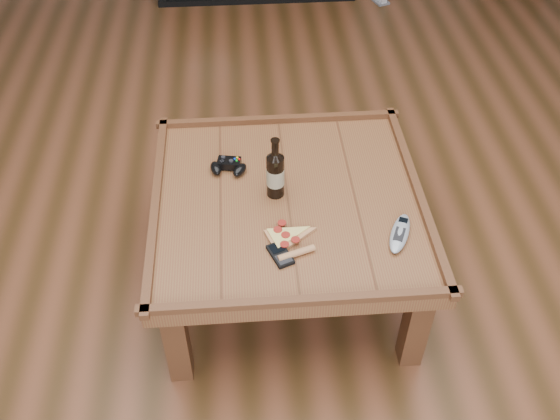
{
  "coord_description": "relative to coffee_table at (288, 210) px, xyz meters",
  "views": [
    {
      "loc": [
        -0.16,
        -1.68,
        2.02
      ],
      "look_at": [
        -0.04,
        -0.13,
        0.52
      ],
      "focal_mm": 40.0,
      "sensor_mm": 36.0,
      "label": 1
    }
  ],
  "objects": [
    {
      "name": "pizza_slice",
      "position": [
        -0.02,
        -0.21,
        0.07
      ],
      "size": [
        0.22,
        0.27,
        0.02
      ],
      "rotation": [
        0.0,
        0.0,
        0.34
      ],
      "color": "tan",
      "rests_on": "coffee_table"
    },
    {
      "name": "game_controller",
      "position": [
        -0.22,
        0.18,
        0.08
      ],
      "size": [
        0.16,
        0.12,
        0.04
      ],
      "rotation": [
        0.0,
        0.0,
        -0.18
      ],
      "color": "black",
      "rests_on": "coffee_table"
    },
    {
      "name": "coffee_table",
      "position": [
        0.0,
        0.0,
        0.0
      ],
      "size": [
        1.03,
        1.03,
        0.48
      ],
      "color": "brown",
      "rests_on": "ground"
    },
    {
      "name": "smartphone",
      "position": [
        -0.05,
        -0.28,
        0.07
      ],
      "size": [
        0.09,
        0.12,
        0.01
      ],
      "rotation": [
        0.0,
        0.0,
        0.38
      ],
      "color": "black",
      "rests_on": "coffee_table"
    },
    {
      "name": "beer_bottle",
      "position": [
        -0.04,
        0.03,
        0.16
      ],
      "size": [
        0.07,
        0.07,
        0.25
      ],
      "color": "black",
      "rests_on": "coffee_table"
    },
    {
      "name": "ground",
      "position": [
        0.0,
        0.0,
        -0.39
      ],
      "size": [
        6.0,
        6.0,
        0.0
      ],
      "primitive_type": "plane",
      "color": "#3F2712",
      "rests_on": "ground"
    },
    {
      "name": "remote_control",
      "position": [
        0.37,
        -0.22,
        0.07
      ],
      "size": [
        0.13,
        0.21,
        0.03
      ],
      "rotation": [
        0.0,
        0.0,
        -0.41
      ],
      "color": "#93999F",
      "rests_on": "coffee_table"
    }
  ]
}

